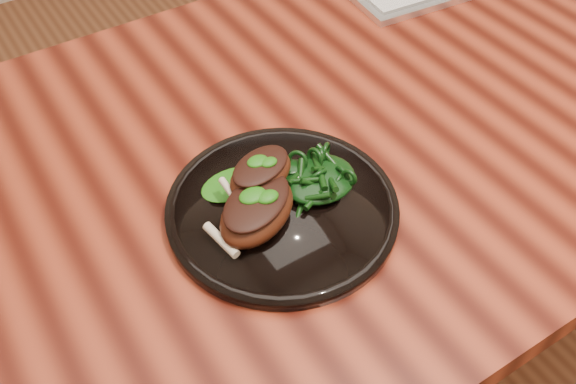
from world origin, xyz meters
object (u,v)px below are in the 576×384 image
object	(u,v)px
desk	(392,137)
lamb_chop_front	(256,210)
greens_heap	(318,175)
plate	(282,209)

from	to	relation	value
desk	lamb_chop_front	world-z (taller)	lamb_chop_front
desk	greens_heap	distance (m)	0.26
lamb_chop_front	desk	bearing A→B (deg)	20.40
desk	lamb_chop_front	distance (m)	0.35
lamb_chop_front	greens_heap	size ratio (longest dim) A/B	1.40
desk	lamb_chop_front	bearing A→B (deg)	-159.60
desk	plate	distance (m)	0.30
greens_heap	lamb_chop_front	bearing A→B (deg)	-171.02
desk	plate	world-z (taller)	plate
desk	greens_heap	bearing A→B (deg)	-154.86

